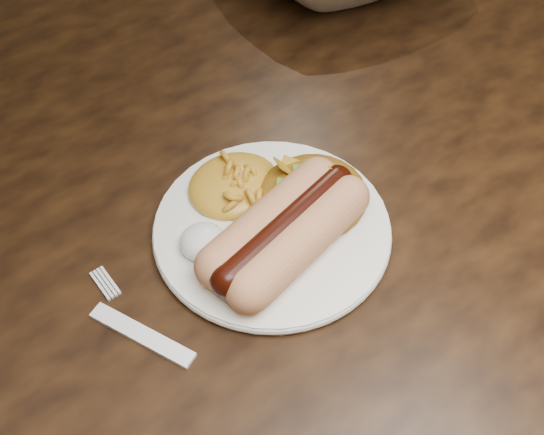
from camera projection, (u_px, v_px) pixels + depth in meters
floor at (252, 434)px, 1.24m from camera, size 4.00×4.00×0.00m
table at (238, 225)px, 0.73m from camera, size 1.60×0.90×0.75m
plate at (272, 228)px, 0.60m from camera, size 0.25×0.25×0.01m
hotdog at (286, 230)px, 0.56m from camera, size 0.15×0.10×0.04m
mac_and_cheese at (234, 175)px, 0.61m from camera, size 0.11×0.11×0.04m
sour_cream at (202, 239)px, 0.57m from camera, size 0.05×0.05×0.03m
taco_salad at (312, 188)px, 0.60m from camera, size 0.11×0.10×0.05m
fork at (142, 335)px, 0.53m from camera, size 0.07×0.13×0.00m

